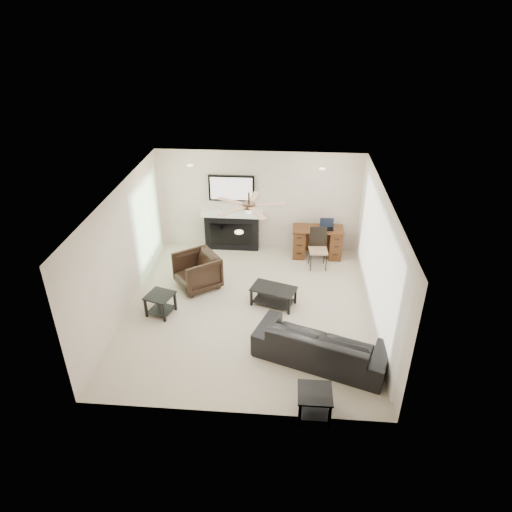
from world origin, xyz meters
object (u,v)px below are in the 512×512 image
object	(u,v)px
sofa	(321,344)
fireplace_unit	(232,214)
desk	(317,242)
coffee_table	(273,296)
armchair	(197,271)

from	to	relation	value
sofa	fireplace_unit	bearing A→B (deg)	-43.21
desk	coffee_table	bearing A→B (deg)	-114.18
sofa	fireplace_unit	xyz separation A→B (m)	(-2.06, 4.01, 0.62)
sofa	desk	xyz separation A→B (m)	(0.07, 3.76, 0.04)
coffee_table	armchair	bearing A→B (deg)	-179.83
fireplace_unit	sofa	bearing A→B (deg)	-62.75
armchair	desk	bearing A→B (deg)	84.89
sofa	coffee_table	xyz separation A→B (m)	(-0.90, 1.60, -0.14)
armchair	desk	size ratio (longest dim) A/B	0.71
coffee_table	desk	xyz separation A→B (m)	(0.97, 2.16, 0.18)
sofa	armchair	xyz separation A→B (m)	(-2.60, 2.15, 0.06)
coffee_table	fireplace_unit	world-z (taller)	fireplace_unit
sofa	armchair	distance (m)	3.37
sofa	armchair	size ratio (longest dim) A/B	2.66
coffee_table	desk	world-z (taller)	desk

